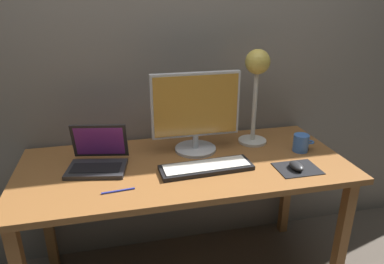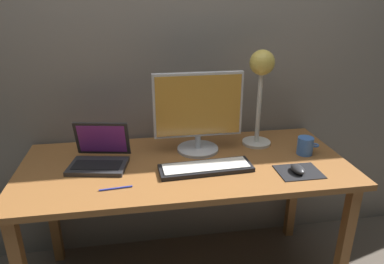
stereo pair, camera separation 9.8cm
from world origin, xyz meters
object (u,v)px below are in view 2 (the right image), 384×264
at_px(monitor, 198,111).
at_px(keyboard_main, 206,168).
at_px(coffee_mug, 305,145).
at_px(desk_lamp, 261,77).
at_px(pen, 116,188).
at_px(laptop, 100,153).
at_px(mouse, 298,169).

height_order(monitor, keyboard_main, monitor).
height_order(monitor, coffee_mug, monitor).
bearing_deg(coffee_mug, desk_lamp, 141.34).
relative_size(coffee_mug, pen, 0.83).
bearing_deg(desk_lamp, coffee_mug, -38.66).
xyz_separation_m(laptop, desk_lamp, (0.83, 0.11, 0.32)).
distance_m(monitor, keyboard_main, 0.31).
bearing_deg(keyboard_main, coffee_mug, 10.27).
bearing_deg(mouse, coffee_mug, 56.86).
relative_size(laptop, coffee_mug, 2.62).
distance_m(monitor, desk_lamp, 0.37).
relative_size(desk_lamp, pen, 3.68).
relative_size(laptop, desk_lamp, 0.59).
bearing_deg(laptop, coffee_mug, -2.94).
distance_m(laptop, desk_lamp, 0.90).
bearing_deg(laptop, keyboard_main, -17.03).
distance_m(monitor, coffee_mug, 0.58).
height_order(keyboard_main, laptop, laptop).
distance_m(mouse, coffee_mug, 0.23).
relative_size(monitor, laptop, 1.50).
bearing_deg(desk_lamp, laptop, -172.49).
xyz_separation_m(keyboard_main, coffee_mug, (0.54, 0.10, 0.03)).
bearing_deg(monitor, mouse, -37.96).
distance_m(keyboard_main, coffee_mug, 0.55).
bearing_deg(coffee_mug, laptop, 177.06).
distance_m(mouse, pen, 0.83).
height_order(keyboard_main, desk_lamp, desk_lamp).
bearing_deg(mouse, monitor, 142.04).
relative_size(desk_lamp, coffee_mug, 4.43).
distance_m(keyboard_main, laptop, 0.52).
xyz_separation_m(monitor, laptop, (-0.50, -0.07, -0.16)).
distance_m(monitor, mouse, 0.56).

